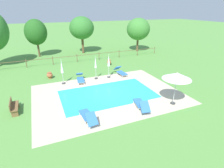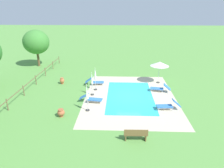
# 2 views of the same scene
# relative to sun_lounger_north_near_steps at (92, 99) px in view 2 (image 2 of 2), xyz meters

# --- Properties ---
(ground_plane) EXTENTS (160.00, 160.00, 0.00)m
(ground_plane) POSITION_rel_sun_lounger_north_near_steps_xyz_m (1.44, -3.46, -0.36)
(ground_plane) COLOR #599342
(pool_deck_paving) EXTENTS (11.57, 8.41, 0.01)m
(pool_deck_paving) POSITION_rel_sun_lounger_north_near_steps_xyz_m (1.44, -3.46, -0.36)
(pool_deck_paving) COLOR beige
(pool_deck_paving) RESTS_ON ground
(swimming_pool_water) EXTENTS (7.49, 4.33, 0.01)m
(swimming_pool_water) POSITION_rel_sun_lounger_north_near_steps_xyz_m (1.44, -3.46, -0.36)
(swimming_pool_water) COLOR #2DB7C6
(swimming_pool_water) RESTS_ON ground
(pool_coping_rim) EXTENTS (7.97, 4.81, 0.01)m
(pool_coping_rim) POSITION_rel_sun_lounger_north_near_steps_xyz_m (1.44, -3.46, -0.35)
(pool_coping_rim) COLOR beige
(pool_coping_rim) RESTS_ON ground
(sun_lounger_north_near_steps) EXTENTS (0.88, 2.11, 0.77)m
(sun_lounger_north_near_steps) POSITION_rel_sun_lounger_north_near_steps_xyz_m (0.00, 0.00, 0.00)
(sun_lounger_north_near_steps) COLOR #3370BC
(sun_lounger_north_near_steps) RESTS_ON ground
(sun_lounger_north_mid) EXTENTS (0.98, 2.06, 0.86)m
(sun_lounger_north_mid) POSITION_rel_sun_lounger_north_near_steps_xyz_m (2.70, -6.48, 0.01)
(sun_lounger_north_mid) COLOR #3370BC
(sun_lounger_north_mid) RESTS_ON ground
(sun_lounger_north_far) EXTENTS (0.74, 2.04, 0.83)m
(sun_lounger_north_far) POSITION_rel_sun_lounger_north_near_steps_xyz_m (4.31, 0.20, 0.01)
(sun_lounger_north_far) COLOR #3370BC
(sun_lounger_north_far) RESTS_ON ground
(sun_lounger_north_end) EXTENTS (0.74, 2.00, 0.89)m
(sun_lounger_north_end) POSITION_rel_sun_lounger_north_near_steps_xyz_m (-1.10, -6.47, 0.02)
(sun_lounger_north_end) COLOR #3370BC
(sun_lounger_north_end) RESTS_ON ground
(patio_umbrella_open_foreground) EXTENTS (2.00, 2.00, 2.45)m
(patio_umbrella_open_foreground) POSITION_rel_sun_lounger_north_near_steps_xyz_m (5.25, -6.78, 1.81)
(patio_umbrella_open_foreground) COLOR #383838
(patio_umbrella_open_foreground) RESTS_ON ground
(patio_umbrella_closed_row_west) EXTENTS (0.32, 0.32, 2.30)m
(patio_umbrella_closed_row_west) POSITION_rel_sun_lounger_north_near_steps_xyz_m (1.61, 0.15, 1.07)
(patio_umbrella_closed_row_west) COLOR #383838
(patio_umbrella_closed_row_west) RESTS_ON ground
(patio_umbrella_closed_row_mid_west) EXTENTS (0.32, 0.32, 2.34)m
(patio_umbrella_closed_row_mid_west) POSITION_rel_sun_lounger_north_near_steps_xyz_m (-1.55, 0.13, 1.15)
(patio_umbrella_closed_row_mid_west) COLOR #383838
(patio_umbrella_closed_row_mid_west) RESTS_ON ground
(patio_umbrella_closed_row_centre) EXTENTS (0.32, 0.32, 2.37)m
(patio_umbrella_closed_row_centre) POSITION_rel_sun_lounger_north_near_steps_xyz_m (2.91, -0.01, 1.21)
(patio_umbrella_closed_row_centre) COLOR #383838
(patio_umbrella_closed_row_centre) RESTS_ON ground
(wooden_bench_lawn_side) EXTENTS (0.47, 1.51, 0.87)m
(wooden_bench_lawn_side) POSITION_rel_sun_lounger_north_near_steps_xyz_m (-5.38, -3.52, 0.11)
(wooden_bench_lawn_side) COLOR brown
(wooden_bench_lawn_side) RESTS_ON ground
(terracotta_urn_near_fence) EXTENTS (0.49, 0.49, 0.70)m
(terracotta_urn_near_fence) POSITION_rel_sun_lounger_north_near_steps_xyz_m (4.51, 3.88, 0.02)
(terracotta_urn_near_fence) COLOR #B7663D
(terracotta_urn_near_fence) RESTS_ON ground
(terracotta_urn_by_tree) EXTENTS (0.57, 0.57, 0.62)m
(terracotta_urn_by_tree) POSITION_rel_sun_lounger_north_near_steps_xyz_m (-2.58, 2.04, -0.02)
(terracotta_urn_by_tree) COLOR #A85B38
(terracotta_urn_by_tree) RESTS_ON ground
(perimeter_fence) EXTENTS (20.94, 0.08, 1.05)m
(perimeter_fence) POSITION_rel_sun_lounger_north_near_steps_xyz_m (2.69, 6.67, 0.32)
(perimeter_fence) COLOR brown
(perimeter_fence) RESTS_ON ground
(tree_centre) EXTENTS (3.55, 3.55, 5.10)m
(tree_centre) POSITION_rel_sun_lounger_north_near_steps_xyz_m (11.53, 9.14, 3.07)
(tree_centre) COLOR brown
(tree_centre) RESTS_ON ground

